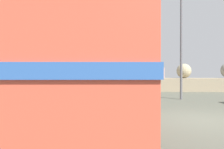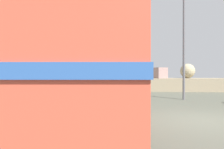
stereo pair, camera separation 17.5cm
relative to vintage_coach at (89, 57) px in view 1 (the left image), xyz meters
name	(u,v)px [view 1 (the left image)]	position (x,y,z in m)	size (l,w,h in m)	color
ground	(200,120)	(3.57, 0.93, -2.04)	(32.00, 26.00, 0.02)	#505145
breakwater	(156,82)	(3.81, 12.73, -1.28)	(31.36, 2.38, 2.45)	gray
vintage_coach	(89,57)	(0.00, 0.00, 0.00)	(2.97, 8.72, 3.70)	black
lamp_post	(181,31)	(4.31, 6.62, 1.92)	(0.87, 0.98, 7.11)	#5B5B60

